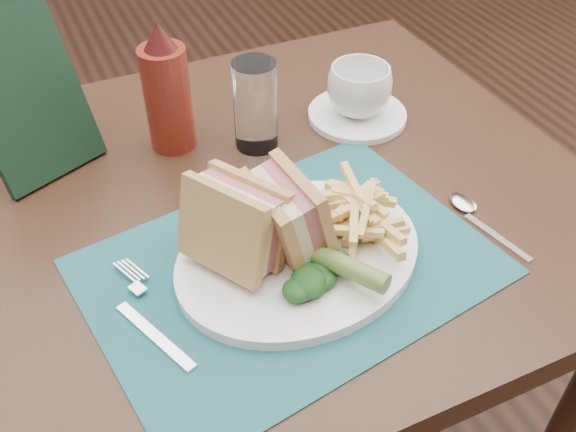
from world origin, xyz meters
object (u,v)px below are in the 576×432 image
object	(u,v)px
coffee_cup	(359,90)
sandwich_half_b	(272,219)
table_main	(258,362)
sandwich_half_a	(222,234)
saucer	(357,115)
ketchup_bottle	(166,87)
check_presenter	(24,92)
plate	(299,256)
placemat	(289,267)
drinking_glass	(255,106)

from	to	relation	value
coffee_cup	sandwich_half_b	bearing A→B (deg)	-136.20
table_main	sandwich_half_b	size ratio (longest dim) A/B	8.71
table_main	sandwich_half_a	size ratio (longest dim) A/B	8.29
saucer	ketchup_bottle	world-z (taller)	ketchup_bottle
ketchup_bottle	check_presenter	size ratio (longest dim) A/B	0.78
plate	table_main	bearing A→B (deg)	82.09
table_main	ketchup_bottle	distance (m)	0.49
sandwich_half_b	ketchup_bottle	bearing A→B (deg)	91.95
saucer	coffee_cup	bearing A→B (deg)	0.00
sandwich_half_a	ketchup_bottle	size ratio (longest dim) A/B	0.58
placemat	check_presenter	bearing A→B (deg)	125.04
plate	drinking_glass	distance (m)	0.25
ketchup_bottle	check_presenter	xyz separation A→B (m)	(-0.18, 0.03, 0.02)
placemat	drinking_glass	bearing A→B (deg)	76.18
sandwich_half_b	check_presenter	world-z (taller)	check_presenter
plate	coffee_cup	xyz separation A→B (m)	(0.21, 0.24, 0.04)
placemat	ketchup_bottle	size ratio (longest dim) A/B	2.43
table_main	coffee_cup	bearing A→B (deg)	24.78
table_main	saucer	xyz separation A→B (m)	(0.22, 0.10, 0.38)
table_main	sandwich_half_a	world-z (taller)	sandwich_half_a
sandwich_half_a	coffee_cup	distance (m)	0.38
sandwich_half_a	coffee_cup	world-z (taller)	sandwich_half_a
plate	saucer	xyz separation A→B (m)	(0.21, 0.24, -0.00)
plate	sandwich_half_a	size ratio (longest dim) A/B	2.76
coffee_cup	check_presenter	bearing A→B (deg)	170.37
placemat	coffee_cup	distance (m)	0.34
sandwich_half_a	check_presenter	bearing A→B (deg)	85.25
sandwich_half_a	sandwich_half_b	bearing A→B (deg)	-29.11
placemat	coffee_cup	world-z (taller)	coffee_cup
sandwich_half_b	saucer	world-z (taller)	sandwich_half_b
sandwich_half_a	check_presenter	world-z (taller)	check_presenter
sandwich_half_a	sandwich_half_b	distance (m)	0.06
coffee_cup	drinking_glass	size ratio (longest dim) A/B	0.74
table_main	plate	size ratio (longest dim) A/B	3.00
plate	ketchup_bottle	bearing A→B (deg)	91.71
coffee_cup	drinking_glass	world-z (taller)	drinking_glass
plate	ketchup_bottle	world-z (taller)	ketchup_bottle
plate	drinking_glass	size ratio (longest dim) A/B	2.31
table_main	coffee_cup	world-z (taller)	coffee_cup
drinking_glass	saucer	bearing A→B (deg)	0.32
drinking_glass	coffee_cup	bearing A→B (deg)	0.32
sandwich_half_b	drinking_glass	size ratio (longest dim) A/B	0.79
sandwich_half_a	check_presenter	distance (m)	0.35
placemat	saucer	distance (m)	0.33
table_main	sandwich_half_a	bearing A→B (deg)	-121.71
plate	sandwich_half_b	size ratio (longest dim) A/B	2.90
sandwich_half_a	coffee_cup	bearing A→B (deg)	6.94
saucer	drinking_glass	distance (m)	0.18
plate	sandwich_half_a	distance (m)	0.11
plate	check_presenter	xyz separation A→B (m)	(-0.24, 0.32, 0.11)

